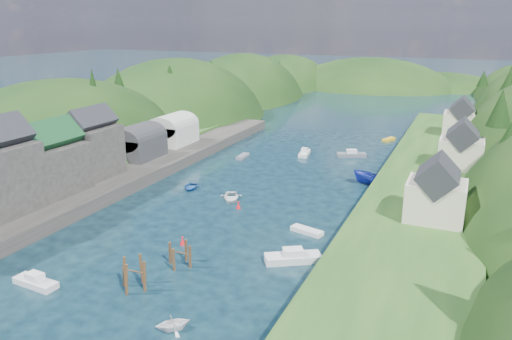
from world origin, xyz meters
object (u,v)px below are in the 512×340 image
at_px(piling_cluster_near, 134,276).
at_px(channel_buoy_near, 182,241).
at_px(channel_buoy_far, 238,205).
at_px(piling_cluster_far, 180,257).

height_order(piling_cluster_near, channel_buoy_near, piling_cluster_near).
bearing_deg(channel_buoy_far, piling_cluster_far, -84.86).
relative_size(piling_cluster_near, channel_buoy_far, 3.50).
bearing_deg(piling_cluster_near, piling_cluster_far, 75.16).
xyz_separation_m(piling_cluster_far, channel_buoy_far, (-1.68, 18.66, -0.57)).
xyz_separation_m(piling_cluster_far, channel_buoy_near, (-2.66, 4.79, -0.57)).
bearing_deg(channel_buoy_near, piling_cluster_near, -84.56).
height_order(piling_cluster_far, channel_buoy_far, piling_cluster_far).
bearing_deg(piling_cluster_near, channel_buoy_far, 90.13).
distance_m(piling_cluster_far, channel_buoy_near, 5.51).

